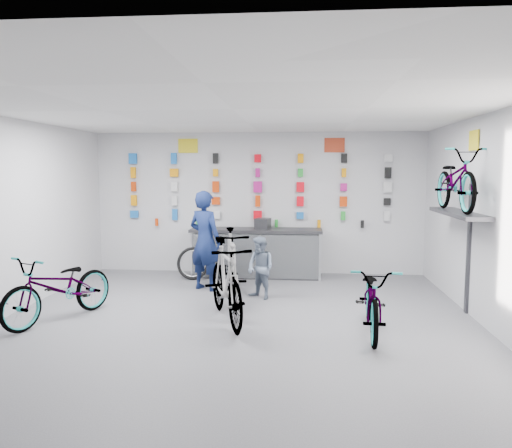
# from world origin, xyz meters

# --- Properties ---
(floor) EXTENTS (8.00, 8.00, 0.00)m
(floor) POSITION_xyz_m (0.00, 0.00, 0.00)
(floor) COLOR #4F4F54
(floor) RESTS_ON ground
(ceiling) EXTENTS (8.00, 8.00, 0.00)m
(ceiling) POSITION_xyz_m (0.00, 0.00, 3.00)
(ceiling) COLOR white
(ceiling) RESTS_ON wall_back
(wall_back) EXTENTS (7.00, 0.00, 7.00)m
(wall_back) POSITION_xyz_m (0.00, 4.00, 1.50)
(wall_back) COLOR silver
(wall_back) RESTS_ON floor
(wall_front) EXTENTS (7.00, 0.00, 7.00)m
(wall_front) POSITION_xyz_m (0.00, -4.00, 1.50)
(wall_front) COLOR silver
(wall_front) RESTS_ON floor
(wall_right) EXTENTS (0.00, 8.00, 8.00)m
(wall_right) POSITION_xyz_m (3.50, 0.00, 1.50)
(wall_right) COLOR silver
(wall_right) RESTS_ON floor
(counter) EXTENTS (2.70, 0.66, 1.00)m
(counter) POSITION_xyz_m (0.00, 3.54, 0.49)
(counter) COLOR black
(counter) RESTS_ON floor
(merch_wall) EXTENTS (5.57, 0.08, 1.57)m
(merch_wall) POSITION_xyz_m (-0.06, 3.93, 1.80)
(merch_wall) COLOR blue
(merch_wall) RESTS_ON wall_back
(wall_bracket) EXTENTS (0.39, 1.90, 2.00)m
(wall_bracket) POSITION_xyz_m (3.33, 1.20, 1.46)
(wall_bracket) COLOR #333338
(wall_bracket) RESTS_ON wall_right
(sign_left) EXTENTS (0.42, 0.02, 0.30)m
(sign_left) POSITION_xyz_m (-1.50, 3.98, 2.72)
(sign_left) COLOR gold
(sign_left) RESTS_ON wall_back
(sign_right) EXTENTS (0.42, 0.02, 0.30)m
(sign_right) POSITION_xyz_m (1.60, 3.98, 2.72)
(sign_right) COLOR #B53A1F
(sign_right) RESTS_ON wall_back
(sign_side) EXTENTS (0.02, 0.40, 0.30)m
(sign_side) POSITION_xyz_m (3.48, 1.20, 2.65)
(sign_side) COLOR gold
(sign_side) RESTS_ON wall_right
(bike_left) EXTENTS (1.39, 2.01, 1.00)m
(bike_left) POSITION_xyz_m (-2.60, 0.26, 0.50)
(bike_left) COLOR gray
(bike_left) RESTS_ON floor
(bike_center) EXTENTS (1.21, 2.05, 1.19)m
(bike_center) POSITION_xyz_m (-0.17, 0.42, 0.59)
(bike_center) COLOR gray
(bike_center) RESTS_ON floor
(bike_right) EXTENTS (0.77, 1.86, 0.96)m
(bike_right) POSITION_xyz_m (1.89, 0.10, 0.48)
(bike_right) COLOR gray
(bike_right) RESTS_ON floor
(bike_service) EXTENTS (0.91, 2.03, 1.18)m
(bike_service) POSITION_xyz_m (-0.29, 1.92, 0.59)
(bike_service) COLOR gray
(bike_service) RESTS_ON floor
(bike_wall) EXTENTS (0.63, 1.80, 0.95)m
(bike_wall) POSITION_xyz_m (3.25, 1.20, 2.05)
(bike_wall) COLOR gray
(bike_wall) RESTS_ON wall_bracket
(clerk) EXTENTS (0.80, 0.70, 1.83)m
(clerk) POSITION_xyz_m (-0.84, 2.35, 0.92)
(clerk) COLOR #0F1A43
(clerk) RESTS_ON floor
(customer) EXTENTS (0.66, 0.65, 1.08)m
(customer) POSITION_xyz_m (0.23, 1.77, 0.54)
(customer) COLOR slate
(customer) RESTS_ON floor
(spare_wheel) EXTENTS (0.68, 0.26, 0.67)m
(spare_wheel) POSITION_xyz_m (-1.25, 3.17, 0.33)
(spare_wheel) COLOR black
(spare_wheel) RESTS_ON floor
(register) EXTENTS (0.34, 0.36, 0.22)m
(register) POSITION_xyz_m (0.14, 3.55, 1.11)
(register) COLOR black
(register) RESTS_ON counter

